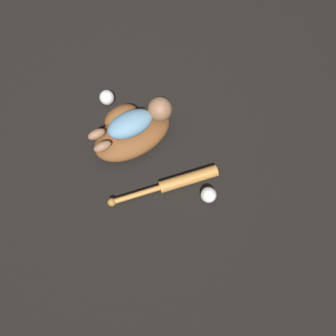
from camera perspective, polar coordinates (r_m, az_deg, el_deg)
The scene contains 6 objects.
ground_plane at distance 1.58m, azimuth -7.39°, elevation 6.07°, with size 6.00×6.00×0.00m, color black.
baseball_glove at distance 1.52m, azimuth -6.54°, elevation 6.40°, with size 0.40×0.30×0.11m.
baby_figure at distance 1.43m, azimuth -5.20°, elevation 8.30°, with size 0.39×0.17×0.11m.
baseball_bat at distance 1.44m, azimuth 1.58°, elevation -2.51°, with size 0.48×0.22×0.05m.
baseball at distance 1.43m, azimuth 7.07°, elevation -4.66°, with size 0.07×0.07×0.07m.
baseball_spare at distance 1.65m, azimuth -10.60°, elevation 11.98°, with size 0.07×0.07×0.07m.
Camera 1 is at (-0.28, -0.67, 1.40)m, focal length 35.00 mm.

